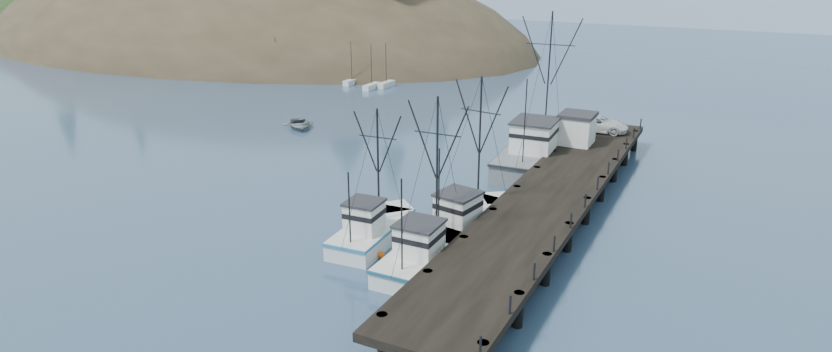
{
  "coord_description": "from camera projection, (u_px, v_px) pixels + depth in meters",
  "views": [
    {
      "loc": [
        25.2,
        -27.41,
        18.52
      ],
      "look_at": [
        4.38,
        13.34,
        2.5
      ],
      "focal_mm": 28.0,
      "sensor_mm": 36.0,
      "label": 1
    }
  ],
  "objects": [
    {
      "name": "motorboat",
      "position": [
        300.0,
        128.0,
        71.25
      ],
      "size": [
        5.93,
        6.0,
        1.02
      ],
      "primitive_type": "imported",
      "rotation": [
        0.0,
        0.0,
        0.75
      ],
      "color": "slate",
      "rests_on": "ground"
    },
    {
      "name": "work_vessel",
      "position": [
        539.0,
        150.0,
        59.06
      ],
      "size": [
        5.69,
        16.71,
        13.81
      ],
      "color": "slate",
      "rests_on": "ground"
    },
    {
      "name": "trawler_mid",
      "position": [
        374.0,
        229.0,
        43.37
      ],
      "size": [
        3.49,
        9.05,
        9.27
      ],
      "color": "silver",
      "rests_on": "ground"
    },
    {
      "name": "pier_shed",
      "position": [
        577.0,
        128.0,
        57.93
      ],
      "size": [
        3.0,
        3.2,
        2.8
      ],
      "color": "silver",
      "rests_on": "pier"
    },
    {
      "name": "headland",
      "position": [
        226.0,
        63.0,
        139.74
      ],
      "size": [
        134.8,
        78.0,
        51.0
      ],
      "color": "#382D1E",
      "rests_on": "ground"
    },
    {
      "name": "distant_ridge_far",
      "position": [
        533.0,
        9.0,
        212.64
      ],
      "size": [
        180.0,
        25.0,
        18.0
      ],
      "primitive_type": "cube",
      "color": "silver",
      "rests_on": "ground"
    },
    {
      "name": "trawler_near",
      "position": [
        430.0,
        251.0,
        40.3
      ],
      "size": [
        3.52,
        10.45,
        10.74
      ],
      "color": "silver",
      "rests_on": "ground"
    },
    {
      "name": "moored_sailboats",
      "position": [
        341.0,
        75.0,
        99.29
      ],
      "size": [
        18.87,
        18.22,
        6.35
      ],
      "color": "silver",
      "rests_on": "ground"
    },
    {
      "name": "ground",
      "position": [
        255.0,
        267.0,
        39.98
      ],
      "size": [
        400.0,
        400.0,
        0.0
      ],
      "primitive_type": "plane",
      "color": "navy",
      "rests_on": "ground"
    },
    {
      "name": "distant_ridge",
      "position": [
        693.0,
        21.0,
        178.56
      ],
      "size": [
        360.0,
        40.0,
        26.0
      ],
      "primitive_type": "cube",
      "color": "#9EB2C6",
      "rests_on": "ground"
    },
    {
      "name": "pickup_truck",
      "position": [
        598.0,
        124.0,
        61.9
      ],
      "size": [
        5.86,
        3.2,
        1.56
      ],
      "primitive_type": "imported",
      "rotation": [
        0.0,
        0.0,
        1.68
      ],
      "color": "silver",
      "rests_on": "pier"
    },
    {
      "name": "trawler_far",
      "position": [
        469.0,
        220.0,
        44.83
      ],
      "size": [
        4.97,
        10.78,
        11.03
      ],
      "color": "silver",
      "rests_on": "ground"
    },
    {
      "name": "pier",
      "position": [
        551.0,
        196.0,
        46.85
      ],
      "size": [
        6.0,
        44.0,
        2.0
      ],
      "color": "black",
      "rests_on": "ground"
    }
  ]
}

